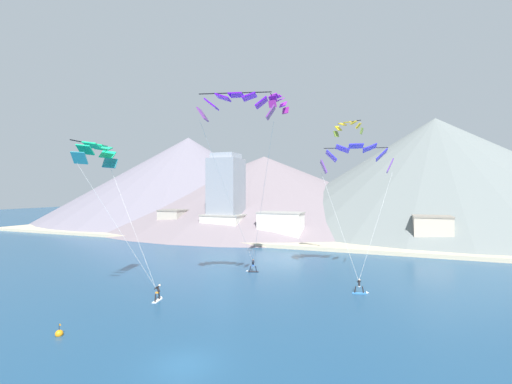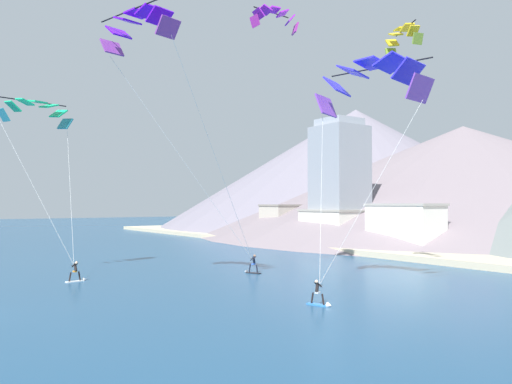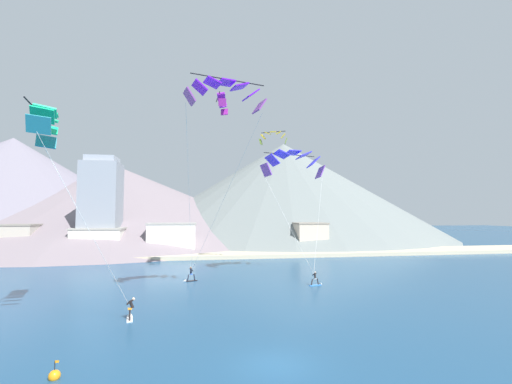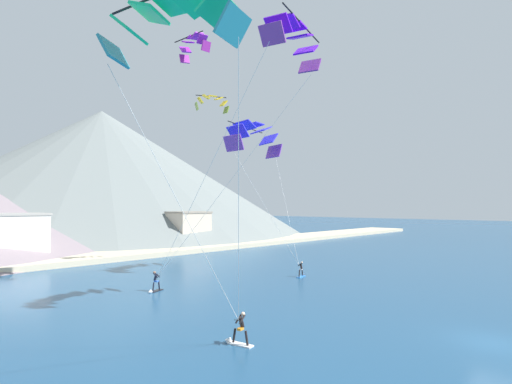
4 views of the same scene
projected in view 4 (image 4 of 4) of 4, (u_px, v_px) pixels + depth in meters
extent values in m
plane|color=navy|center=(494.00, 344.00, 21.10)|extent=(400.00, 400.00, 0.00)
cube|color=white|center=(240.00, 344.00, 20.89)|extent=(0.70, 1.50, 0.07)
cylinder|color=black|center=(247.00, 338.00, 20.69)|extent=(0.16, 0.26, 0.74)
cylinder|color=black|center=(234.00, 335.00, 21.11)|extent=(0.16, 0.26, 0.74)
cube|color=orange|center=(240.00, 329.00, 20.91)|extent=(0.35, 0.29, 0.12)
cylinder|color=black|center=(241.00, 322.00, 21.01)|extent=(0.45, 0.29, 0.63)
cylinder|color=black|center=(242.00, 319.00, 20.87)|extent=(0.54, 0.18, 0.41)
cylinder|color=black|center=(238.00, 319.00, 21.00)|extent=(0.54, 0.18, 0.41)
cylinder|color=black|center=(238.00, 320.00, 20.78)|extent=(0.13, 0.52, 0.03)
sphere|color=beige|center=(243.00, 314.00, 21.15)|extent=(0.23, 0.23, 0.23)
cone|color=white|center=(227.00, 340.00, 21.36)|extent=(0.41, 0.36, 0.36)
cube|color=#337FDB|center=(301.00, 277.00, 40.98)|extent=(1.50, 0.78, 0.07)
cylinder|color=black|center=(299.00, 273.00, 40.65)|extent=(0.25, 0.17, 0.69)
cylinder|color=black|center=(302.00, 272.00, 41.34)|extent=(0.25, 0.17, 0.69)
cube|color=white|center=(301.00, 269.00, 41.01)|extent=(0.28, 0.33, 0.12)
cylinder|color=black|center=(301.00, 266.00, 41.00)|extent=(0.27, 0.34, 0.58)
cylinder|color=black|center=(300.00, 265.00, 40.96)|extent=(0.20, 0.50, 0.38)
cylinder|color=black|center=(301.00, 264.00, 41.15)|extent=(0.20, 0.50, 0.38)
cylinder|color=black|center=(299.00, 265.00, 41.14)|extent=(0.51, 0.16, 0.03)
sphere|color=beige|center=(302.00, 263.00, 40.98)|extent=(0.21, 0.21, 0.21)
cone|color=white|center=(304.00, 275.00, 41.75)|extent=(0.38, 0.42, 0.36)
cube|color=black|center=(156.00, 291.00, 34.10)|extent=(1.50, 0.91, 0.07)
cylinder|color=black|center=(159.00, 285.00, 34.48)|extent=(0.27, 0.20, 0.74)
cylinder|color=black|center=(153.00, 287.00, 33.75)|extent=(0.27, 0.20, 0.74)
cube|color=blue|center=(156.00, 281.00, 34.13)|extent=(0.33, 0.37, 0.12)
cylinder|color=black|center=(156.00, 277.00, 34.18)|extent=(0.34, 0.44, 0.63)
cylinder|color=black|center=(157.00, 275.00, 34.25)|extent=(0.26, 0.53, 0.41)
cylinder|color=black|center=(156.00, 275.00, 34.03)|extent=(0.26, 0.53, 0.41)
cylinder|color=black|center=(158.00, 276.00, 34.07)|extent=(0.50, 0.21, 0.03)
sphere|color=#9E7051|center=(154.00, 272.00, 34.24)|extent=(0.23, 0.23, 0.23)
cone|color=white|center=(150.00, 292.00, 33.31)|extent=(0.41, 0.44, 0.36)
cube|color=teal|center=(233.00, 26.00, 14.53)|extent=(1.59, 0.99, 1.17)
cube|color=#11CB7E|center=(217.00, 9.00, 15.00)|extent=(1.66, 1.28, 0.98)
cube|color=#11CB7E|center=(195.00, 1.00, 15.51)|extent=(1.70, 1.48, 0.69)
cube|color=#11CB7E|center=(172.00, 3.00, 16.02)|extent=(1.71, 1.57, 0.31)
cube|color=#11CB7E|center=(150.00, 13.00, 16.47)|extent=(1.68, 1.59, 0.69)
cube|color=#11CB7E|center=(129.00, 30.00, 16.81)|extent=(1.62, 1.50, 0.98)
cube|color=teal|center=(113.00, 52.00, 17.00)|extent=(1.52, 1.29, 1.17)
cylinder|color=silver|center=(239.00, 205.00, 17.56)|extent=(4.84, 4.96, 12.06)
cylinder|color=silver|center=(179.00, 205.00, 18.91)|extent=(6.80, 1.12, 12.06)
cube|color=purple|center=(234.00, 143.00, 41.60)|extent=(1.31, 2.15, 1.71)
cube|color=#2D27EF|center=(238.00, 132.00, 42.50)|extent=(1.76, 2.23, 1.46)
cube|color=#2D27EF|center=(245.00, 126.00, 43.71)|extent=(1.99, 2.29, 0.99)
cube|color=#2D27EF|center=(253.00, 125.00, 45.06)|extent=(1.98, 2.31, 0.38)
cube|color=#2D27EF|center=(261.00, 130.00, 46.34)|extent=(1.80, 2.30, 0.99)
cube|color=#2D27EF|center=(269.00, 139.00, 47.36)|extent=(1.41, 2.26, 1.46)
cube|color=purple|center=(274.00, 151.00, 47.98)|extent=(0.85, 2.19, 1.71)
cylinder|color=black|center=(246.00, 127.00, 45.59)|extent=(7.66, 2.17, 0.10)
cylinder|color=silver|center=(266.00, 207.00, 41.22)|extent=(4.90, 4.83, 11.86)
cylinder|color=silver|center=(286.00, 207.00, 44.62)|extent=(3.41, 6.00, 11.86)
cube|color=#783391|center=(310.00, 66.00, 31.50)|extent=(1.26, 1.81, 1.22)
cube|color=#5B0CDF|center=(306.00, 50.00, 30.75)|extent=(1.55, 1.89, 0.95)
cube|color=#5B0CDF|center=(300.00, 37.00, 29.75)|extent=(1.71, 1.93, 0.58)
cube|color=#5B0CDF|center=(293.00, 27.00, 28.63)|extent=(1.73, 1.95, 0.15)
cube|color=#5B0CDF|center=(286.00, 23.00, 27.49)|extent=(1.69, 1.94, 0.58)
cube|color=#5B0CDF|center=(278.00, 25.00, 26.46)|extent=(1.52, 1.89, 0.95)
cube|color=#783391|center=(272.00, 34.00, 25.66)|extent=(1.22, 1.82, 1.22)
cylinder|color=black|center=(303.00, 25.00, 28.27)|extent=(6.73, 1.94, 0.10)
cylinder|color=silver|center=(232.00, 179.00, 32.92)|extent=(6.70, 11.30, 16.47)
cylinder|color=silver|center=(206.00, 176.00, 29.72)|extent=(0.44, 13.12, 16.47)
cube|color=olive|center=(197.00, 106.00, 46.93)|extent=(0.76, 0.94, 0.91)
cube|color=yellow|center=(200.00, 100.00, 47.03)|extent=(1.02, 1.05, 0.84)
cube|color=yellow|center=(206.00, 97.00, 47.29)|extent=(1.14, 1.12, 0.61)
cube|color=yellow|center=(212.00, 96.00, 47.66)|extent=(1.12, 1.15, 0.27)
cube|color=yellow|center=(219.00, 99.00, 48.06)|extent=(1.03, 1.13, 0.61)
cube|color=yellow|center=(224.00, 103.00, 48.43)|extent=(0.81, 1.08, 0.84)
cube|color=olive|center=(226.00, 110.00, 48.71)|extent=(0.50, 1.00, 0.91)
cylinder|color=black|center=(211.00, 96.00, 48.02)|extent=(3.34, 1.87, 0.10)
cube|color=#9D2595|center=(206.00, 46.00, 35.84)|extent=(0.98, 0.44, 0.95)
cube|color=#A423D2|center=(202.00, 39.00, 36.11)|extent=(1.03, 0.70, 0.88)
cube|color=#A423D2|center=(197.00, 36.00, 36.61)|extent=(1.05, 0.92, 0.65)
cube|color=#A423D2|center=(192.00, 37.00, 37.25)|extent=(1.06, 1.02, 0.30)
cube|color=#A423D2|center=(188.00, 42.00, 37.93)|extent=(1.05, 1.06, 0.65)
cube|color=#A423D2|center=(185.00, 50.00, 38.52)|extent=(1.01, 0.94, 0.88)
cube|color=#9D2595|center=(185.00, 59.00, 38.92)|extent=(0.97, 0.68, 0.95)
cylinder|color=black|center=(188.00, 37.00, 36.99)|extent=(0.36, 3.93, 0.10)
cube|color=beige|center=(91.00, 257.00, 54.25)|extent=(180.00, 10.00, 0.70)
cube|color=beige|center=(188.00, 230.00, 71.02)|extent=(6.38, 5.25, 6.02)
cube|color=gray|center=(189.00, 212.00, 71.13)|extent=(6.64, 5.46, 0.30)
cube|color=silver|center=(4.00, 240.00, 49.55)|extent=(9.17, 5.06, 6.09)
cube|color=#9D9992|center=(5.00, 214.00, 49.66)|extent=(9.54, 5.26, 0.30)
cone|color=slate|center=(101.00, 172.00, 107.32)|extent=(107.64, 107.64, 33.02)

